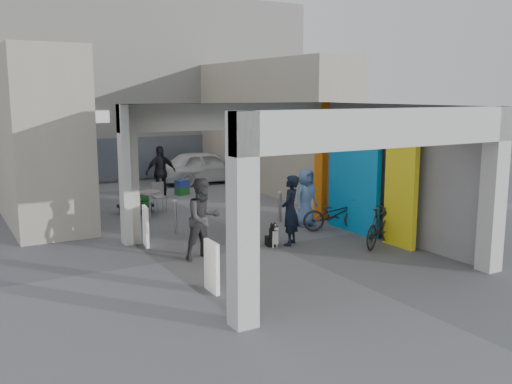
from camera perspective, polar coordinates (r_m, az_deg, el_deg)
ground at (r=14.32m, az=1.68°, el=-5.39°), size 90.00×90.00×0.00m
arcade_canopy at (r=13.50m, az=5.51°, el=3.59°), size 6.40×6.45×6.40m
far_building at (r=26.77m, az=-14.28°, el=10.05°), size 18.00×4.08×8.00m
plaza_bldg_left at (r=19.52m, az=-21.75°, el=5.45°), size 2.00×9.00×5.00m
plaza_bldg_right at (r=22.59m, az=1.58°, el=6.65°), size 2.00×9.00×5.00m
bollard_left at (r=15.63m, az=-8.06°, el=-2.48°), size 0.09×0.09×0.90m
bollard_center at (r=16.22m, az=-2.11°, el=-1.87°), size 0.09×0.09×0.94m
bollard_right at (r=16.86m, az=2.42°, el=-1.52°), size 0.09×0.09×0.88m
advert_board_near at (r=11.00m, az=-4.43°, el=-7.42°), size 0.11×0.55×1.00m
advert_board_far at (r=14.45m, az=-10.95°, el=-3.36°), size 0.19×0.56×1.00m
cafe_set at (r=18.15m, az=-11.24°, el=-1.24°), size 1.55×1.25×0.94m
produce_stand at (r=18.58m, az=-11.97°, el=-1.18°), size 1.06×0.58×0.70m
crate_stack at (r=21.53m, az=-7.41°, el=0.47°), size 0.52×0.45×0.56m
border_collie at (r=14.19m, az=1.66°, el=-4.48°), size 0.23×0.46×0.63m
man_with_dog at (r=14.25m, az=3.45°, el=-1.84°), size 0.76×0.74×1.76m
man_back_turned at (r=13.07m, az=-5.26°, el=-2.69°), size 1.00×0.82×1.87m
man_elderly at (r=16.31m, az=5.00°, el=-0.55°), size 0.92×0.72×1.66m
man_crates at (r=20.89m, az=-9.49°, el=1.98°), size 1.12×0.49×1.90m
bicycle_front at (r=15.89m, az=7.83°, el=-2.23°), size 1.87×1.22×0.93m
bicycle_rear at (r=14.50m, az=12.26°, el=-3.37°), size 1.70×1.20×1.01m
white_van at (r=24.22m, az=-5.05°, el=2.54°), size 4.14×1.84×1.39m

